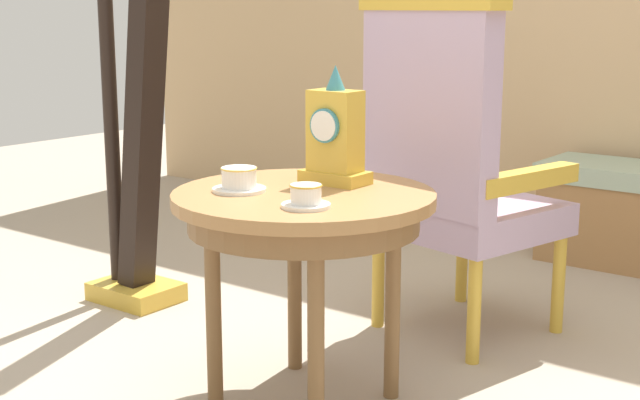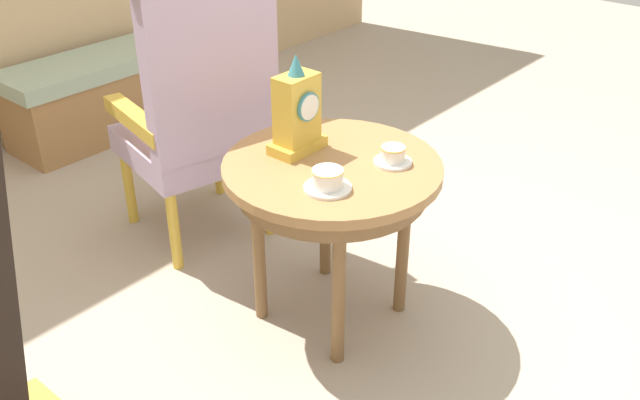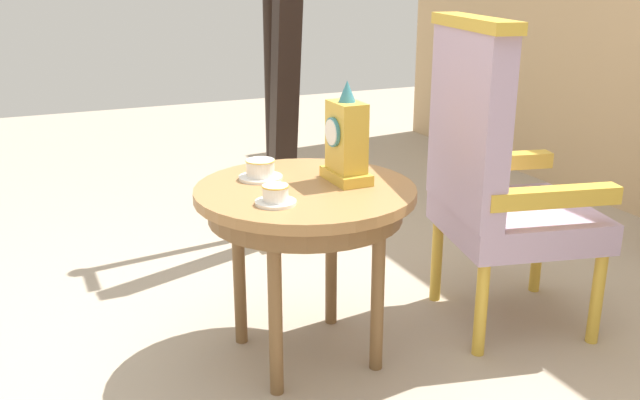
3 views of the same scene
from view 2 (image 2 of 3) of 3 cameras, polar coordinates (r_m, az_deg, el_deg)
name	(u,v)px [view 2 (image 2 of 3)]	position (r m, az deg, el deg)	size (l,w,h in m)	color
ground_plane	(336,300)	(2.71, 1.31, -8.04)	(10.00, 10.00, 0.00)	tan
side_table	(332,183)	(2.36, 0.97, 1.39)	(0.72, 0.72, 0.62)	#9E7042
teacup_left	(328,180)	(2.15, 0.62, 1.59)	(0.15, 0.15, 0.07)	white
teacup_right	(393,156)	(2.32, 5.87, 3.54)	(0.13, 0.13, 0.06)	white
mantel_clock	(297,113)	(2.35, -1.84, 6.96)	(0.19, 0.11, 0.34)	gold
armchair	(201,109)	(2.83, -9.50, 7.21)	(0.65, 0.64, 1.14)	#B299B7
window_bench	(95,97)	(4.10, -17.59, 7.87)	(0.97, 0.40, 0.44)	#9EB299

